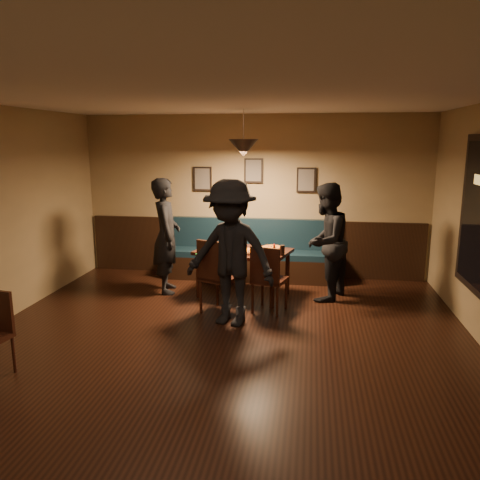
% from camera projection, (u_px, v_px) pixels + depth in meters
% --- Properties ---
extents(floor, '(7.00, 7.00, 0.00)m').
position_uv_depth(floor, '(215.00, 360.00, 5.21)').
color(floor, black).
rests_on(floor, ground).
extents(ceiling, '(7.00, 7.00, 0.00)m').
position_uv_depth(ceiling, '(211.00, 93.00, 4.65)').
color(ceiling, silver).
rests_on(ceiling, ground).
extents(wall_back, '(6.00, 0.00, 6.00)m').
position_uv_depth(wall_back, '(254.00, 196.00, 8.32)').
color(wall_back, '#8C704F').
rests_on(wall_back, ground).
extents(wainscot, '(5.88, 0.06, 1.00)m').
position_uv_depth(wainscot, '(253.00, 247.00, 8.47)').
color(wainscot, black).
rests_on(wainscot, ground).
extents(booth_bench, '(3.00, 0.60, 1.00)m').
position_uv_depth(booth_bench, '(251.00, 251.00, 8.21)').
color(booth_bench, '#0F232D').
rests_on(booth_bench, ground).
extents(picture_left, '(0.32, 0.04, 0.42)m').
position_uv_depth(picture_left, '(203.00, 179.00, 8.36)').
color(picture_left, black).
rests_on(picture_left, wall_back).
extents(picture_center, '(0.32, 0.04, 0.42)m').
position_uv_depth(picture_center, '(254.00, 171.00, 8.20)').
color(picture_center, black).
rests_on(picture_center, wall_back).
extents(picture_right, '(0.32, 0.04, 0.42)m').
position_uv_depth(picture_right, '(306.00, 180.00, 8.10)').
color(picture_right, black).
rests_on(picture_right, wall_back).
extents(pendant_lamp, '(0.44, 0.44, 0.25)m').
position_uv_depth(pendant_lamp, '(244.00, 148.00, 6.95)').
color(pendant_lamp, black).
rests_on(pendant_lamp, ceiling).
extents(dining_table, '(1.53, 1.19, 0.72)m').
position_uv_depth(dining_table, '(243.00, 273.00, 7.33)').
color(dining_table, black).
rests_on(dining_table, floor).
extents(chair_near_left, '(0.61, 0.61, 1.05)m').
position_uv_depth(chair_near_left, '(221.00, 276.00, 6.59)').
color(chair_near_left, black).
rests_on(chair_near_left, floor).
extents(chair_near_right, '(0.52, 0.52, 0.95)m').
position_uv_depth(chair_near_right, '(270.00, 278.00, 6.63)').
color(chair_near_right, black).
rests_on(chair_near_right, floor).
extents(diner_left, '(0.60, 0.75, 1.80)m').
position_uv_depth(diner_left, '(166.00, 236.00, 7.43)').
color(diner_left, black).
rests_on(diner_left, floor).
extents(diner_right, '(0.95, 1.05, 1.76)m').
position_uv_depth(diner_right, '(326.00, 242.00, 7.08)').
color(diner_right, black).
rests_on(diner_right, floor).
extents(diner_front, '(1.37, 1.02, 1.89)m').
position_uv_depth(diner_front, '(230.00, 253.00, 6.08)').
color(diner_front, black).
rests_on(diner_front, floor).
extents(pizza_a, '(0.44, 0.44, 0.04)m').
position_uv_depth(pizza_a, '(221.00, 246.00, 7.46)').
color(pizza_a, orange).
rests_on(pizza_a, dining_table).
extents(pizza_b, '(0.44, 0.44, 0.04)m').
position_uv_depth(pizza_b, '(247.00, 251.00, 7.10)').
color(pizza_b, orange).
rests_on(pizza_b, dining_table).
extents(pizza_c, '(0.43, 0.43, 0.04)m').
position_uv_depth(pizza_c, '(272.00, 248.00, 7.32)').
color(pizza_c, gold).
rests_on(pizza_c, dining_table).
extents(soda_glass, '(0.09, 0.09, 0.15)m').
position_uv_depth(soda_glass, '(282.00, 250.00, 6.90)').
color(soda_glass, black).
rests_on(soda_glass, dining_table).
extents(tabasco_bottle, '(0.04, 0.04, 0.13)m').
position_uv_depth(tabasco_bottle, '(274.00, 247.00, 7.13)').
color(tabasco_bottle, '#890D04').
rests_on(tabasco_bottle, dining_table).
extents(napkin_a, '(0.16, 0.16, 0.01)m').
position_uv_depth(napkin_a, '(212.00, 246.00, 7.54)').
color(napkin_a, '#1E7325').
rests_on(napkin_a, dining_table).
extents(napkin_b, '(0.16, 0.16, 0.01)m').
position_uv_depth(napkin_b, '(202.00, 253.00, 7.03)').
color(napkin_b, '#207931').
rests_on(napkin_b, dining_table).
extents(cutlery_set, '(0.18, 0.08, 0.00)m').
position_uv_depth(cutlery_set, '(239.00, 256.00, 6.88)').
color(cutlery_set, '#BABABF').
rests_on(cutlery_set, dining_table).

